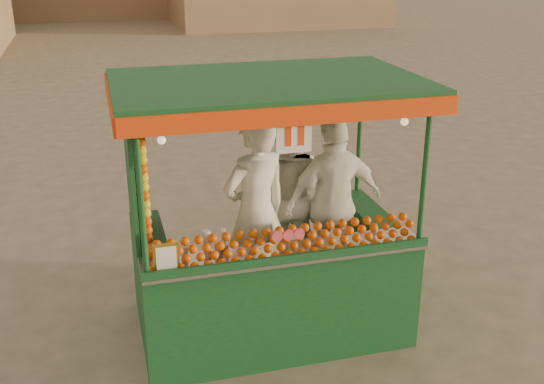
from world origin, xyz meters
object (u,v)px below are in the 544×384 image
object	(u,v)px
vendor_middle	(285,195)
vendor_left	(256,213)
vendor_right	(334,203)
juice_cart	(265,258)

from	to	relation	value
vendor_middle	vendor_left	bearing A→B (deg)	67.87
vendor_middle	vendor_right	size ratio (longest dim) A/B	1.00
vendor_left	vendor_right	distance (m)	0.85
juice_cart	vendor_right	bearing A→B (deg)	19.47
juice_cart	vendor_right	xyz separation A→B (m)	(0.77, 0.27, 0.36)
juice_cart	vendor_middle	size ratio (longest dim) A/B	1.54
vendor_left	juice_cart	bearing A→B (deg)	105.10
vendor_middle	juice_cart	bearing A→B (deg)	75.67
vendor_left	vendor_right	bearing A→B (deg)	171.74
vendor_right	vendor_middle	bearing A→B (deg)	-48.28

